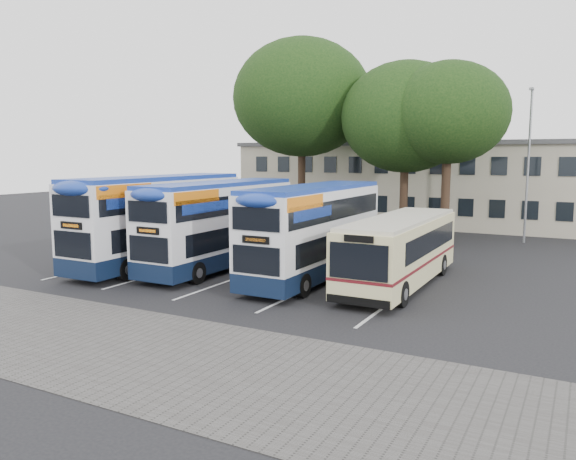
% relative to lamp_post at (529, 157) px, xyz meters
% --- Properties ---
extents(ground, '(120.00, 120.00, 0.00)m').
position_rel_lamp_post_xyz_m(ground, '(-6.00, -19.97, -5.08)').
color(ground, black).
rests_on(ground, ground).
extents(paving_strip, '(40.00, 6.00, 0.01)m').
position_rel_lamp_post_xyz_m(paving_strip, '(-8.00, -24.97, -5.08)').
color(paving_strip, '#595654').
rests_on(paving_strip, ground).
extents(bay_lines, '(14.12, 11.00, 0.01)m').
position_rel_lamp_post_xyz_m(bay_lines, '(-9.75, -14.97, -5.08)').
color(bay_lines, silver).
rests_on(bay_lines, ground).
extents(depot_building, '(32.40, 8.40, 6.20)m').
position_rel_lamp_post_xyz_m(depot_building, '(-6.00, 7.02, -1.93)').
color(depot_building, '#B5AA92').
rests_on(depot_building, ground).
extents(lamp_post, '(0.25, 1.05, 9.06)m').
position_rel_lamp_post_xyz_m(lamp_post, '(0.00, 0.00, 0.00)').
color(lamp_post, gray).
rests_on(lamp_post, ground).
extents(tree_left, '(9.11, 9.11, 12.83)m').
position_rel_lamp_post_xyz_m(tree_left, '(-13.84, -2.08, 3.86)').
color(tree_left, black).
rests_on(tree_left, ground).
extents(tree_mid, '(7.79, 7.79, 10.77)m').
position_rel_lamp_post_xyz_m(tree_mid, '(-6.69, -2.42, 2.35)').
color(tree_mid, black).
rests_on(tree_mid, ground).
extents(tree_right, '(6.74, 6.74, 10.42)m').
position_rel_lamp_post_xyz_m(tree_right, '(-3.97, -3.38, 2.45)').
color(tree_right, black).
rests_on(tree_right, ground).
extents(bus_dd_left, '(2.46, 10.15, 4.23)m').
position_rel_lamp_post_xyz_m(bus_dd_left, '(-14.64, -15.49, -2.76)').
color(bus_dd_left, '#0E1B35').
rests_on(bus_dd_left, ground).
extents(bus_dd_mid, '(2.33, 9.58, 3.99)m').
position_rel_lamp_post_xyz_m(bus_dd_mid, '(-11.63, -14.75, -2.89)').
color(bus_dd_mid, '#0E1B35').
rests_on(bus_dd_mid, ground).
extents(bus_dd_right, '(2.29, 9.47, 3.94)m').
position_rel_lamp_post_xyz_m(bus_dd_right, '(-6.84, -14.72, -2.91)').
color(bus_dd_right, '#0E1B35').
rests_on(bus_dd_right, ground).
extents(bus_single, '(2.35, 9.24, 2.75)m').
position_rel_lamp_post_xyz_m(bus_single, '(-3.27, -14.24, -3.52)').
color(bus_single, beige).
rests_on(bus_single, ground).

